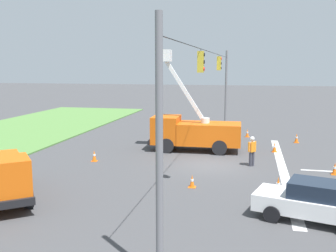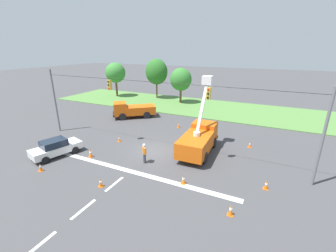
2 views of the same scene
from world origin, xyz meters
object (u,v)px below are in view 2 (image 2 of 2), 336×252
(utility_truck_support_near, at_px, (133,110))
(sedan_white, at_px, (56,148))
(traffic_cone_lane_edge_b, at_px, (266,185))
(traffic_cone_far_left, at_px, (231,210))
(traffic_cone_foreground_left, at_px, (40,167))
(traffic_cone_lane_edge_a, at_px, (101,183))
(traffic_cone_foreground_right, at_px, (183,180))
(road_worker, at_px, (144,152))
(traffic_cone_centre_line, at_px, (90,153))
(traffic_cone_mid_right, at_px, (250,145))
(utility_truck_bucket_lift, at_px, (199,138))
(tree_west, at_px, (157,72))
(traffic_cone_near_bucket, at_px, (119,139))
(traffic_cone_mid_left, at_px, (179,125))
(tree_far_west, at_px, (115,73))
(tree_centre, at_px, (181,80))

(utility_truck_support_near, height_order, sedan_white, utility_truck_support_near)
(traffic_cone_lane_edge_b, bearing_deg, sedan_white, -171.27)
(utility_truck_support_near, xyz_separation_m, traffic_cone_far_left, (16.46, -14.12, -0.78))
(traffic_cone_foreground_left, distance_m, traffic_cone_lane_edge_a, 5.89)
(traffic_cone_foreground_left, bearing_deg, utility_truck_support_near, 96.03)
(traffic_cone_foreground_left, height_order, traffic_cone_foreground_right, traffic_cone_foreground_right)
(road_worker, relative_size, traffic_cone_lane_edge_a, 2.63)
(sedan_white, xyz_separation_m, traffic_cone_centre_line, (3.04, 1.13, -0.39))
(traffic_cone_mid_right, height_order, traffic_cone_lane_edge_b, traffic_cone_lane_edge_b)
(traffic_cone_foreground_left, height_order, traffic_cone_mid_right, traffic_cone_foreground_left)
(utility_truck_bucket_lift, height_order, utility_truck_support_near, utility_truck_bucket_lift)
(tree_west, xyz_separation_m, traffic_cone_near_bucket, (6.56, -20.60, -4.78))
(sedan_white, distance_m, traffic_cone_centre_line, 3.27)
(utility_truck_support_near, distance_m, traffic_cone_foreground_right, 17.71)
(road_worker, distance_m, traffic_cone_lane_edge_a, 4.57)
(traffic_cone_mid_right, distance_m, traffic_cone_lane_edge_a, 14.62)
(traffic_cone_mid_left, relative_size, traffic_cone_centre_line, 0.87)
(tree_far_west, distance_m, tree_centre, 13.79)
(tree_far_west, xyz_separation_m, traffic_cone_far_left, (27.47, -24.77, -4.36))
(tree_far_west, height_order, utility_truck_bucket_lift, utility_truck_bucket_lift)
(tree_centre, relative_size, road_worker, 3.48)
(tree_west, relative_size, traffic_cone_far_left, 10.20)
(tree_centre, height_order, traffic_cone_lane_edge_b, tree_centre)
(utility_truck_support_near, relative_size, traffic_cone_centre_line, 7.43)
(tree_far_west, bearing_deg, traffic_cone_near_bucket, -51.75)
(traffic_cone_mid_left, distance_m, traffic_cone_centre_line, 11.49)
(tree_far_west, distance_m, traffic_cone_far_left, 37.24)
(sedan_white, distance_m, traffic_cone_foreground_left, 2.79)
(traffic_cone_near_bucket, distance_m, traffic_cone_lane_edge_a, 8.19)
(traffic_cone_near_bucket, bearing_deg, sedan_white, -121.85)
(utility_truck_bucket_lift, relative_size, traffic_cone_lane_edge_b, 10.26)
(traffic_cone_foreground_right, xyz_separation_m, traffic_cone_centre_line, (-9.21, 0.32, 0.06))
(traffic_cone_lane_edge_b, height_order, traffic_cone_centre_line, traffic_cone_centre_line)
(utility_truck_support_near, distance_m, traffic_cone_mid_left, 7.76)
(traffic_cone_foreground_left, bearing_deg, traffic_cone_lane_edge_b, 17.47)
(traffic_cone_lane_edge_a, bearing_deg, traffic_cone_mid_right, 53.02)
(traffic_cone_foreground_left, bearing_deg, tree_centre, 87.61)
(tree_far_west, height_order, utility_truck_support_near, tree_far_west)
(sedan_white, bearing_deg, traffic_cone_mid_left, 58.87)
(traffic_cone_far_left, bearing_deg, traffic_cone_mid_right, 90.77)
(utility_truck_bucket_lift, bearing_deg, traffic_cone_foreground_right, -82.84)
(tree_centre, height_order, utility_truck_bucket_lift, utility_truck_bucket_lift)
(utility_truck_support_near, xyz_separation_m, traffic_cone_lane_edge_a, (7.52, -15.19, -0.81))
(utility_truck_bucket_lift, relative_size, traffic_cone_centre_line, 8.60)
(utility_truck_support_near, relative_size, traffic_cone_mid_left, 8.51)
(road_worker, distance_m, traffic_cone_foreground_right, 4.54)
(tree_west, xyz_separation_m, tree_centre, (5.67, -1.62, -0.90))
(utility_truck_bucket_lift, xyz_separation_m, sedan_white, (-11.56, -6.35, -0.63))
(utility_truck_support_near, height_order, traffic_cone_mid_right, utility_truck_support_near)
(tree_centre, height_order, traffic_cone_far_left, tree_centre)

